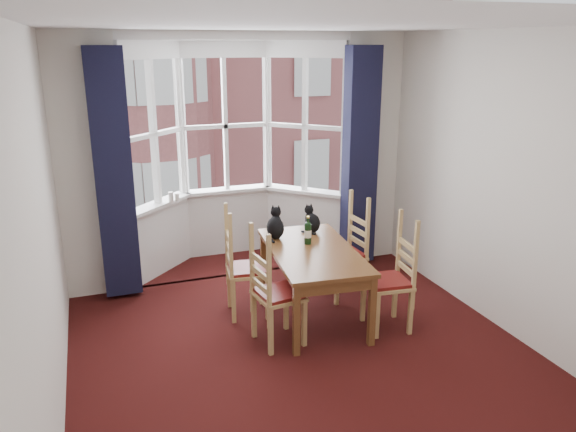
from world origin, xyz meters
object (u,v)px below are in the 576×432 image
chair_left_near (270,297)px  cat_right (312,221)px  candle_tall (171,197)px  chair_left_far (238,271)px  chair_right_far (351,254)px  candle_short (177,197)px  wine_bottle (308,232)px  chair_right_near (396,282)px  cat_left (275,226)px  dining_table (313,257)px

chair_left_near → cat_right: (0.78, 0.91, 0.36)m
chair_left_near → candle_tall: bearing=104.9°
chair_left_far → chair_right_far: 1.28m
candle_short → wine_bottle: bearing=-54.9°
chair_right_far → wine_bottle: size_ratio=3.17×
cat_right → wine_bottle: cat_right is taller
chair_left_near → chair_right_far: 1.38m
chair_left_far → chair_right_near: same height
chair_right_far → cat_left: cat_left is taller
cat_right → candle_short: (-1.26, 1.18, 0.08)m
chair_right_near → wine_bottle: bearing=134.7°
wine_bottle → candle_tall: wine_bottle is taller
chair_right_near → candle_tall: (-1.80, 2.16, 0.46)m
dining_table → cat_right: cat_right is taller
cat_right → candle_short: bearing=136.7°
chair_right_near → chair_right_far: same height
candle_tall → cat_left: bearing=-53.4°
candle_tall → candle_short: (0.07, 0.03, -0.02)m
chair_left_far → cat_right: bearing=14.7°
chair_right_far → candle_tall: bearing=142.2°
cat_right → candle_tall: 1.77m
chair_right_far → chair_right_near: bearing=-84.0°
dining_table → chair_left_far: bearing=158.2°
dining_table → candle_short: 2.02m
dining_table → chair_right_far: bearing=29.6°
wine_bottle → chair_left_far: bearing=171.3°
cat_left → chair_right_far: bearing=-8.7°
chair_right_far → candle_short: size_ratio=10.33×
chair_right_near → candle_short: (-1.73, 2.19, 0.44)m
dining_table → chair_left_near: (-0.58, -0.40, -0.16)m
cat_right → candle_short: size_ratio=3.44×
chair_right_far → candle_short: candle_short is taller
candle_tall → chair_right_far: bearing=-37.8°
chair_left_near → chair_left_far: bearing=99.1°
chair_left_far → candle_tall: candle_tall is taller
chair_left_far → candle_tall: size_ratio=7.66×
chair_left_near → chair_right_near: (1.25, -0.09, 0.00)m
chair_left_near → candle_tall: 2.19m
chair_left_far → candle_tall: (-0.44, 1.39, 0.46)m
candle_short → cat_right: bearing=-43.3°
chair_left_far → candle_short: size_ratio=10.33×
chair_right_far → cat_right: cat_right is taller
chair_left_far → cat_left: size_ratio=2.68×
chair_right_near → cat_left: cat_left is taller
candle_tall → candle_short: 0.08m
chair_left_far → chair_right_far: (1.28, 0.06, 0.00)m
chair_right_far → chair_left_near: bearing=-147.8°
chair_right_near → candle_tall: 2.85m
cat_left → candle_tall: (-0.90, 1.21, 0.08)m
dining_table → wine_bottle: wine_bottle is taller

